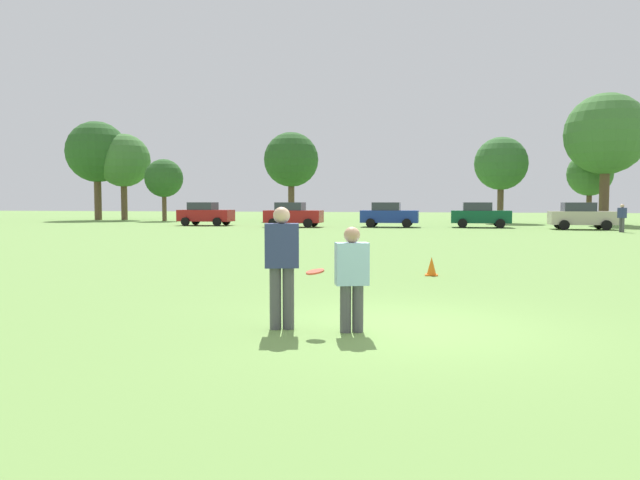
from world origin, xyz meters
The scene contains 18 objects.
ground_plane centered at (0.00, 0.00, 0.00)m, with size 194.05×194.05×0.00m, color #6B9347.
player_thrower centered at (-1.75, -0.54, 1.02)m, with size 0.56×0.42×1.81m.
player_defender centered at (-0.70, -0.54, 0.85)m, with size 0.53×0.41×1.53m.
frisbee centered at (-1.23, -0.60, 0.87)m, with size 0.28×0.27×0.10m.
traffic_cone centered at (0.19, 6.52, 0.23)m, with size 0.32×0.32×0.48m.
parked_car_near_left centered at (-18.39, 35.41, 0.92)m, with size 4.23×2.27×1.82m.
parked_car_mid_left centered at (-10.90, 34.11, 0.92)m, with size 4.23×2.27×1.82m.
parked_car_center centered at (-3.95, 35.48, 0.92)m, with size 4.23×2.27×1.82m.
parked_car_mid_right centered at (2.57, 36.24, 0.92)m, with size 4.23×2.27×1.82m.
parked_car_near_right centered at (9.12, 34.53, 0.92)m, with size 4.23×2.27×1.82m.
bystander_sideline_watcher centered at (10.79, 31.06, 0.98)m, with size 0.49×0.55×1.73m.
tree_west_oak centered at (-34.86, 46.46, 6.89)m, with size 6.16×6.16×10.01m.
tree_west_maple centered at (-32.30, 47.16, 6.04)m, with size 5.40×5.40×8.78m.
tree_center_elm centered at (-26.67, 44.85, 4.11)m, with size 3.67×3.67×5.97m.
tree_east_birch centered at (-14.76, 47.86, 5.90)m, with size 5.28×5.28×8.58m.
tree_east_oak centered at (4.71, 46.32, 5.18)m, with size 4.63×4.63×7.53m.
tree_far_east_pine centered at (12.02, 46.53, 4.22)m, with size 3.78×3.78×6.14m.
tree_far_west_pine centered at (12.57, 43.72, 7.27)m, with size 6.50×6.50×10.57m.
Camera 1 is at (0.73, -9.10, 1.89)m, focal length 33.97 mm.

